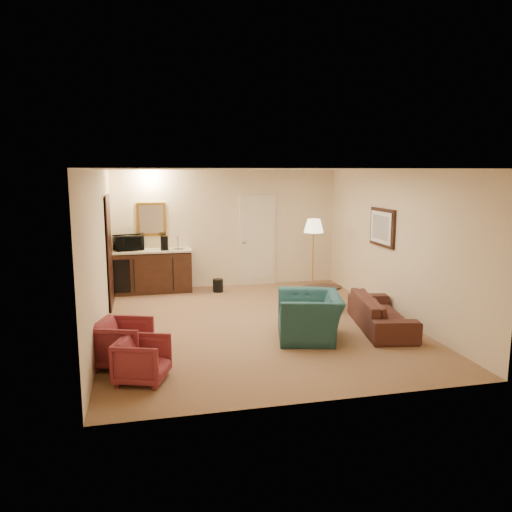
{
  "coord_description": "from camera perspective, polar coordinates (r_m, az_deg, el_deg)",
  "views": [
    {
      "loc": [
        -1.83,
        -7.99,
        2.57
      ],
      "look_at": [
        0.1,
        0.5,
        1.09
      ],
      "focal_mm": 35.0,
      "sensor_mm": 36.0,
      "label": 1
    }
  ],
  "objects": [
    {
      "name": "ground",
      "position": [
        8.59,
        0.07,
        -7.75
      ],
      "size": [
        6.0,
        6.0,
        0.0
      ],
      "primitive_type": "plane",
      "color": "#8D6648",
      "rests_on": "ground"
    },
    {
      "name": "room_walls",
      "position": [
        8.97,
        -1.63,
        4.2
      ],
      "size": [
        5.02,
        6.01,
        2.61
      ],
      "color": "beige",
      "rests_on": "ground"
    },
    {
      "name": "wetbar_cabinet",
      "position": [
        10.91,
        -11.65,
        -1.69
      ],
      "size": [
        1.64,
        0.58,
        0.92
      ],
      "primitive_type": "cube",
      "color": "#361C11",
      "rests_on": "ground"
    },
    {
      "name": "sofa",
      "position": [
        8.5,
        14.15,
        -5.72
      ],
      "size": [
        0.87,
        1.9,
        0.72
      ],
      "primitive_type": "imported",
      "rotation": [
        0.0,
        0.0,
        1.38
      ],
      "color": "black",
      "rests_on": "ground"
    },
    {
      "name": "teal_armchair",
      "position": [
        7.79,
        6.16,
        -6.02
      ],
      "size": [
        0.93,
        1.21,
        0.94
      ],
      "primitive_type": "imported",
      "rotation": [
        0.0,
        0.0,
        -1.81
      ],
      "color": "#214A52",
      "rests_on": "ground"
    },
    {
      "name": "rose_chair_near",
      "position": [
        6.95,
        -14.97,
        -9.35
      ],
      "size": [
        0.81,
        0.84,
        0.69
      ],
      "primitive_type": "imported",
      "rotation": [
        0.0,
        0.0,
        1.24
      ],
      "color": "maroon",
      "rests_on": "ground"
    },
    {
      "name": "rose_chair_far",
      "position": [
        6.42,
        -12.86,
        -11.26
      ],
      "size": [
        0.72,
        0.74,
        0.61
      ],
      "primitive_type": "imported",
      "rotation": [
        0.0,
        0.0,
        1.23
      ],
      "color": "maroon",
      "rests_on": "ground"
    },
    {
      "name": "coffee_table",
      "position": [
        9.46,
        7.48,
        -4.79
      ],
      "size": [
        0.88,
        0.69,
        0.45
      ],
      "primitive_type": "cube",
      "rotation": [
        0.0,
        0.0,
        -0.23
      ],
      "color": "black",
      "rests_on": "ground"
    },
    {
      "name": "floor_lamp",
      "position": [
        10.74,
        6.55,
        0.06
      ],
      "size": [
        0.54,
        0.54,
        1.58
      ],
      "primitive_type": "cube",
      "rotation": [
        0.0,
        0.0,
        0.37
      ],
      "color": "gold",
      "rests_on": "ground"
    },
    {
      "name": "waste_bin",
      "position": [
        10.8,
        -4.37,
        -3.37
      ],
      "size": [
        0.27,
        0.27,
        0.28
      ],
      "primitive_type": "cylinder",
      "rotation": [
        0.0,
        0.0,
        0.27
      ],
      "color": "black",
      "rests_on": "ground"
    },
    {
      "name": "microwave",
      "position": [
        10.87,
        -14.41,
        1.66
      ],
      "size": [
        0.64,
        0.46,
        0.39
      ],
      "primitive_type": "imported",
      "rotation": [
        0.0,
        0.0,
        0.27
      ],
      "color": "black",
      "rests_on": "wetbar_cabinet"
    },
    {
      "name": "coffee_maker",
      "position": [
        10.73,
        -10.43,
        1.47
      ],
      "size": [
        0.19,
        0.19,
        0.3
      ],
      "primitive_type": "cylinder",
      "rotation": [
        0.0,
        0.0,
        0.22
      ],
      "color": "black",
      "rests_on": "wetbar_cabinet"
    }
  ]
}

